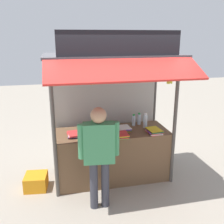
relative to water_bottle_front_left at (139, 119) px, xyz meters
name	(u,v)px	position (x,y,z in m)	size (l,w,h in m)	color
ground_plane	(112,176)	(-0.58, -0.25, -0.99)	(20.00, 20.00, 0.00)	#9E9384
stall_counter	(112,154)	(-0.58, -0.25, -0.55)	(1.96, 0.78, 0.89)	brown
stall_structure	(110,92)	(-0.58, -0.13, 0.58)	(2.16, 1.65, 2.56)	#4C4742
water_bottle_front_left	(139,119)	(0.00, 0.00, 0.00)	(0.06, 0.06, 0.22)	silver
water_bottle_center	(145,121)	(0.05, -0.19, 0.02)	(0.07, 0.07, 0.27)	silver
water_bottle_right	(134,120)	(-0.12, -0.05, 0.00)	(0.06, 0.06, 0.22)	silver
water_bottle_mid_right	(93,126)	(-0.91, -0.23, 0.01)	(0.07, 0.07, 0.24)	silver
magazine_stack_back_right	(154,131)	(0.11, -0.49, -0.07)	(0.25, 0.31, 0.07)	red
magazine_stack_back_left	(122,135)	(-0.47, -0.53, -0.07)	(0.22, 0.30, 0.06)	green
magazine_stack_mid_left	(123,129)	(-0.37, -0.24, -0.07)	(0.26, 0.29, 0.06)	orange
magazine_stack_rear_center	(75,134)	(-1.22, -0.32, -0.08)	(0.26, 0.32, 0.05)	black
banana_bunch_inner_left	(92,80)	(-0.97, -0.73, 0.89)	(0.10, 0.10, 0.27)	#332D23
banana_bunch_rightmost	(170,79)	(0.21, -0.74, 0.87)	(0.11, 0.11, 0.31)	#332D23
vendor_person	(99,150)	(-0.95, -1.04, -0.06)	(0.59, 0.24, 1.56)	#383842
plastic_crate	(36,182)	(-1.91, -0.33, -0.87)	(0.36, 0.36, 0.25)	orange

